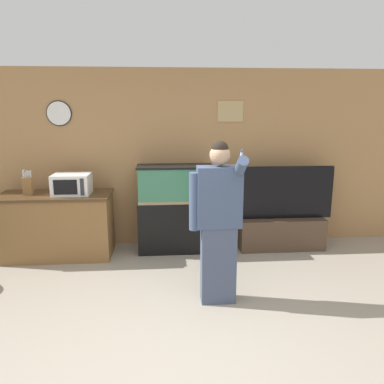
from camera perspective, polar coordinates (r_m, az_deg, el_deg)
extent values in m
plane|color=gray|center=(3.52, -1.17, -22.74)|extent=(18.00, 18.00, 0.00)
cube|color=#A87A4C|center=(5.61, -2.78, 5.09)|extent=(10.00, 0.06, 2.60)
cube|color=tan|center=(5.60, 5.87, 12.13)|extent=(0.38, 0.02, 0.30)
cylinder|color=white|center=(5.71, -19.62, 11.23)|extent=(0.33, 0.03, 0.33)
cylinder|color=black|center=(5.71, -19.61, 11.23)|extent=(0.35, 0.01, 0.35)
cube|color=brown|center=(5.54, -19.88, -4.99)|extent=(1.48, 0.63, 0.86)
cube|color=#48321C|center=(5.42, -20.23, -0.48)|extent=(1.52, 0.67, 0.03)
cube|color=white|center=(5.30, -17.84, 1.13)|extent=(0.49, 0.38, 0.28)
cube|color=black|center=(5.13, -18.75, 0.69)|extent=(0.30, 0.01, 0.19)
cube|color=#2D2D33|center=(5.08, -16.41, 0.74)|extent=(0.05, 0.01, 0.22)
cube|color=brown|center=(5.49, -23.77, 0.83)|extent=(0.12, 0.08, 0.23)
cylinder|color=#B7B7BC|center=(5.48, -24.33, 2.52)|extent=(0.02, 0.02, 0.10)
cylinder|color=#B7B7BC|center=(5.48, -24.04, 2.40)|extent=(0.02, 0.02, 0.07)
cylinder|color=#B7B7BC|center=(5.47, -23.76, 2.49)|extent=(0.02, 0.02, 0.09)
cylinder|color=#B7B7BC|center=(5.46, -23.48, 2.47)|extent=(0.02, 0.02, 0.08)
cylinder|color=#B7B7BC|center=(5.51, -24.22, 2.60)|extent=(0.02, 0.02, 0.10)
cylinder|color=#B7B7BC|center=(5.50, -23.94, 2.57)|extent=(0.02, 0.02, 0.09)
cylinder|color=#B7B7BC|center=(5.50, -23.65, 2.52)|extent=(0.02, 0.02, 0.08)
cylinder|color=#B7B7BC|center=(5.49, -23.37, 2.57)|extent=(0.02, 0.02, 0.09)
cube|color=black|center=(5.45, -2.57, -5.18)|extent=(1.06, 0.42, 0.74)
cube|color=#937F5B|center=(5.34, -2.61, -1.20)|extent=(1.03, 0.41, 0.04)
cube|color=#387556|center=(5.29, -2.64, 1.31)|extent=(1.02, 0.40, 0.50)
cube|color=black|center=(5.25, -2.66, 3.91)|extent=(1.06, 0.42, 0.03)
cube|color=#4C3828|center=(5.72, 13.36, -6.08)|extent=(1.24, 0.40, 0.46)
cube|color=black|center=(5.56, 13.67, -0.16)|extent=(1.46, 0.05, 0.75)
cube|color=black|center=(5.59, 13.58, -0.10)|extent=(1.49, 0.01, 0.78)
cube|color=#424C66|center=(4.05, 4.00, -10.89)|extent=(0.36, 0.20, 0.84)
cube|color=#3D4C6B|center=(3.82, 4.17, -0.76)|extent=(0.45, 0.22, 0.63)
sphere|color=tan|center=(3.75, 4.28, 5.65)|extent=(0.21, 0.21, 0.21)
sphere|color=black|center=(3.74, 4.29, 6.52)|extent=(0.17, 0.17, 0.17)
cylinder|color=#3D4C6B|center=(3.80, 0.44, -1.46)|extent=(0.12, 0.12, 0.60)
cylinder|color=#3D4C6B|center=(3.66, 7.38, 3.62)|extent=(0.11, 0.33, 0.28)
cylinder|color=white|center=(3.63, 7.49, 5.16)|extent=(0.02, 0.06, 0.11)
cylinder|color=#2856B2|center=(3.60, 7.58, 6.07)|extent=(0.02, 0.03, 0.05)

